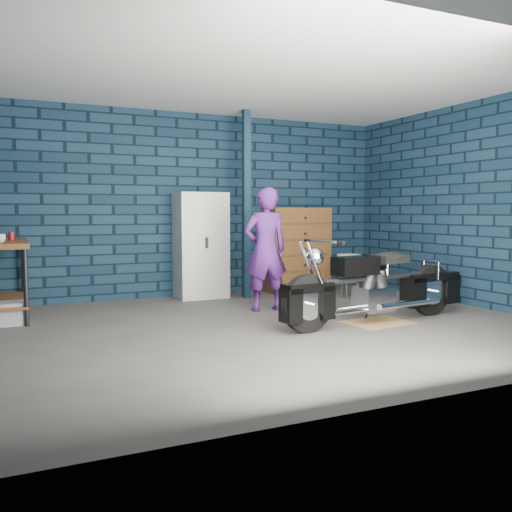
{
  "coord_description": "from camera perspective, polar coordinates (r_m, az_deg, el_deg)",
  "views": [
    {
      "loc": [
        -2.58,
        -5.23,
        1.25
      ],
      "look_at": [
        -0.05,
        0.3,
        0.75
      ],
      "focal_mm": 38.0,
      "sensor_mm": 36.0,
      "label": 1
    }
  ],
  "objects": [
    {
      "name": "cup_a",
      "position": [
        6.59,
        -25.38,
        1.68
      ],
      "size": [
        0.12,
        0.12,
        0.1
      ],
      "primitive_type": "imported",
      "rotation": [
        0.0,
        0.0,
        -0.01
      ],
      "color": "beige",
      "rests_on": "workbench"
    },
    {
      "name": "workbench",
      "position": [
        7.03,
        -25.24,
        -2.27
      ],
      "size": [
        0.6,
        1.4,
        0.91
      ],
      "primitive_type": "cube",
      "color": "brown",
      "rests_on": "ground"
    },
    {
      "name": "drip_mat",
      "position": [
        6.32,
        12.62,
        -6.81
      ],
      "size": [
        0.78,
        0.62,
        0.01
      ],
      "primitive_type": "cube",
      "rotation": [
        0.0,
        0.0,
        0.11
      ],
      "color": "olive",
      "rests_on": "ground"
    },
    {
      "name": "mug_red",
      "position": [
        7.13,
        -24.36,
        1.91
      ],
      "size": [
        0.09,
        0.09,
        0.1
      ],
      "primitive_type": "cylinder",
      "rotation": [
        0.0,
        0.0,
        -0.4
      ],
      "color": "maroon",
      "rests_on": "workbench"
    },
    {
      "name": "storage_bin",
      "position": [
        6.62,
        -25.01,
        -5.54
      ],
      "size": [
        0.41,
        0.29,
        0.25
      ],
      "primitive_type": "cube",
      "color": "#92949A",
      "rests_on": "ground"
    },
    {
      "name": "shop_stool",
      "position": [
        8.0,
        9.74,
        -2.1
      ],
      "size": [
        0.45,
        0.45,
        0.63
      ],
      "primitive_type": null,
      "rotation": [
        0.0,
        0.0,
        -0.4
      ],
      "color": "beige",
      "rests_on": "ground"
    },
    {
      "name": "locker",
      "position": [
        7.89,
        -5.82,
        1.12
      ],
      "size": [
        0.71,
        0.51,
        1.53
      ],
      "primitive_type": "cube",
      "color": "beige",
      "rests_on": "ground"
    },
    {
      "name": "support_post",
      "position": [
        7.83,
        -1.02,
        5.4
      ],
      "size": [
        0.1,
        0.1,
        2.7
      ],
      "primitive_type": "cube",
      "color": "#12283A",
      "rests_on": "ground"
    },
    {
      "name": "tool_chest",
      "position": [
        8.54,
        4.26,
        0.67
      ],
      "size": [
        0.98,
        0.55,
        1.31
      ],
      "primitive_type": "cube",
      "color": "brown",
      "rests_on": "ground"
    },
    {
      "name": "person",
      "position": [
        6.82,
        1.0,
        0.69
      ],
      "size": [
        0.6,
        0.43,
        1.55
      ],
      "primitive_type": "imported",
      "rotation": [
        0.0,
        0.0,
        3.05
      ],
      "color": "#542078",
      "rests_on": "ground"
    },
    {
      "name": "room_walls",
      "position": [
        6.37,
        -0.55,
        10.56
      ],
      "size": [
        6.02,
        5.01,
        2.71
      ],
      "color": "#102536",
      "rests_on": "ground"
    },
    {
      "name": "ground",
      "position": [
        5.96,
        1.65,
        -7.43
      ],
      "size": [
        6.0,
        6.0,
        0.0
      ],
      "primitive_type": "plane",
      "color": "#504D4A",
      "rests_on": "ground"
    },
    {
      "name": "motorcycle",
      "position": [
        6.25,
        12.7,
        -2.53
      ],
      "size": [
        2.23,
        0.83,
        0.96
      ],
      "primitive_type": null,
      "rotation": [
        0.0,
        0.0,
        0.11
      ],
      "color": "black",
      "rests_on": "ground"
    }
  ]
}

